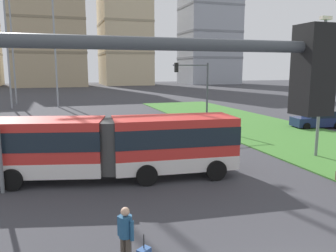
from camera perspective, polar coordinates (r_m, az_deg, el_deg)
articulated_bus at (r=16.83m, az=-8.56°, el=-3.22°), size 12.05×4.51×3.00m
car_navy_sedan at (r=33.89m, az=23.71°, el=0.99°), size 4.63×2.57×1.58m
pedestrian_crossing at (r=9.62m, az=-7.12°, el=-17.42°), size 0.37×0.50×1.74m
traffic_light_far_right at (r=29.91m, az=4.77°, el=6.97°), size 3.28×0.28×5.84m
streetlight_median at (r=22.27m, az=24.29°, el=6.84°), size 0.70×0.28×8.34m
apartment_tower_westcentre at (r=110.62m, az=-19.59°, el=16.18°), size 21.18×15.56×37.99m
apartment_tower_centre at (r=119.01m, az=-7.45°, el=18.81°), size 15.53×20.11×49.02m
apartment_tower_eastcentre at (r=125.57m, az=6.96°, el=17.04°), size 18.64×16.10×43.38m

